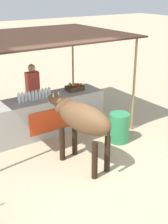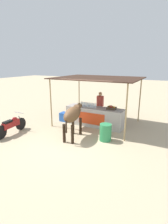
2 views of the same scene
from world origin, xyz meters
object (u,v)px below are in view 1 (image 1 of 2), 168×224
(stall_counter, at_px, (47,114))
(fruit_crate, at_px, (75,88))
(cow, at_px, (82,120))
(water_barrel, at_px, (119,128))
(vendor_behind_counter, at_px, (33,93))

(stall_counter, height_order, fruit_crate, fruit_crate)
(fruit_crate, xyz_separation_m, cow, (-1.05, -1.90, -0.00))
(water_barrel, bearing_deg, vendor_behind_counter, 118.10)
(fruit_crate, height_order, cow, cow)
(fruit_crate, bearing_deg, water_barrel, -79.07)
(vendor_behind_counter, bearing_deg, cow, -93.42)
(vendor_behind_counter, bearing_deg, fruit_crate, -38.14)
(water_barrel, height_order, cow, cow)
(fruit_crate, bearing_deg, stall_counter, -176.62)
(water_barrel, bearing_deg, cow, -164.39)
(fruit_crate, distance_m, cow, 2.17)
(vendor_behind_counter, relative_size, cow, 0.89)
(stall_counter, xyz_separation_m, fruit_crate, (0.87, 0.05, 0.55))
(stall_counter, height_order, cow, cow)
(vendor_behind_counter, distance_m, water_barrel, 2.57)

